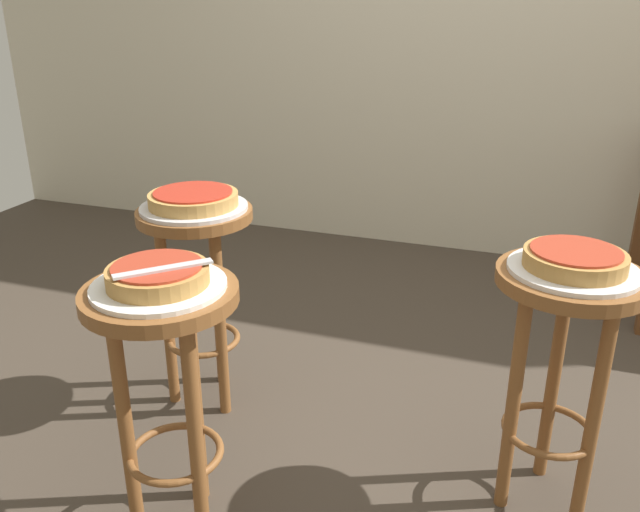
{
  "coord_description": "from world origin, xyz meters",
  "views": [
    {
      "loc": [
        0.27,
        -1.83,
        1.31
      ],
      "look_at": [
        -0.3,
        -0.2,
        0.62
      ],
      "focal_mm": 36.86,
      "sensor_mm": 36.0,
      "label": 1
    }
  ],
  "objects_px": {
    "pizza_middle": "(575,259)",
    "stool_foreground": "(166,359)",
    "serving_plate_leftside": "(194,207)",
    "pizza_server_knife": "(164,269)",
    "stool_middle": "(562,340)",
    "pizza_leftside": "(193,199)",
    "stool_leftside": "(198,264)",
    "serving_plate_foreground": "(159,286)",
    "pizza_foreground": "(158,275)",
    "serving_plate_middle": "(573,270)"
  },
  "relations": [
    {
      "from": "pizza_leftside",
      "to": "stool_middle",
      "type": "bearing_deg",
      "value": -7.17
    },
    {
      "from": "serving_plate_foreground",
      "to": "stool_leftside",
      "type": "xyz_separation_m",
      "value": [
        -0.22,
        0.55,
        -0.19
      ]
    },
    {
      "from": "pizza_foreground",
      "to": "stool_leftside",
      "type": "bearing_deg",
      "value": 111.7
    },
    {
      "from": "serving_plate_foreground",
      "to": "pizza_middle",
      "type": "xyz_separation_m",
      "value": [
        0.89,
        0.41,
        0.03
      ]
    },
    {
      "from": "serving_plate_middle",
      "to": "pizza_middle",
      "type": "bearing_deg",
      "value": 90.0
    },
    {
      "from": "stool_leftside",
      "to": "serving_plate_middle",
      "type": "bearing_deg",
      "value": -7.17
    },
    {
      "from": "stool_leftside",
      "to": "serving_plate_foreground",
      "type": "bearing_deg",
      "value": -68.3
    },
    {
      "from": "stool_foreground",
      "to": "serving_plate_middle",
      "type": "relative_size",
      "value": 2.2
    },
    {
      "from": "pizza_server_knife",
      "to": "pizza_leftside",
      "type": "bearing_deg",
      "value": 68.42
    },
    {
      "from": "stool_middle",
      "to": "pizza_server_knife",
      "type": "xyz_separation_m",
      "value": [
        -0.86,
        -0.43,
        0.25
      ]
    },
    {
      "from": "stool_foreground",
      "to": "serving_plate_leftside",
      "type": "distance_m",
      "value": 0.62
    },
    {
      "from": "serving_plate_middle",
      "to": "pizza_foreground",
      "type": "bearing_deg",
      "value": -155.24
    },
    {
      "from": "serving_plate_foreground",
      "to": "serving_plate_leftside",
      "type": "bearing_deg",
      "value": 111.7
    },
    {
      "from": "stool_foreground",
      "to": "stool_middle",
      "type": "distance_m",
      "value": 0.98
    },
    {
      "from": "serving_plate_foreground",
      "to": "pizza_leftside",
      "type": "bearing_deg",
      "value": 111.7
    },
    {
      "from": "pizza_leftside",
      "to": "serving_plate_foreground",
      "type": "bearing_deg",
      "value": -68.3
    },
    {
      "from": "pizza_middle",
      "to": "stool_leftside",
      "type": "relative_size",
      "value": 0.35
    },
    {
      "from": "stool_leftside",
      "to": "stool_middle",
      "type": "bearing_deg",
      "value": -7.17
    },
    {
      "from": "stool_foreground",
      "to": "serving_plate_leftside",
      "type": "bearing_deg",
      "value": 111.7
    },
    {
      "from": "pizza_middle",
      "to": "stool_foreground",
      "type": "bearing_deg",
      "value": -155.24
    },
    {
      "from": "serving_plate_foreground",
      "to": "pizza_leftside",
      "type": "relative_size",
      "value": 1.12
    },
    {
      "from": "stool_leftside",
      "to": "pizza_server_knife",
      "type": "height_order",
      "value": "pizza_server_knife"
    },
    {
      "from": "serving_plate_middle",
      "to": "pizza_middle",
      "type": "distance_m",
      "value": 0.03
    },
    {
      "from": "stool_leftside",
      "to": "stool_foreground",
      "type": "bearing_deg",
      "value": -68.3
    },
    {
      "from": "stool_middle",
      "to": "pizza_server_knife",
      "type": "height_order",
      "value": "pizza_server_knife"
    },
    {
      "from": "serving_plate_leftside",
      "to": "stool_leftside",
      "type": "bearing_deg",
      "value": 0.0
    },
    {
      "from": "serving_plate_leftside",
      "to": "pizza_server_knife",
      "type": "xyz_separation_m",
      "value": [
        0.25,
        -0.57,
        0.06
      ]
    },
    {
      "from": "pizza_middle",
      "to": "pizza_leftside",
      "type": "xyz_separation_m",
      "value": [
        -1.11,
        0.14,
        0.0
      ]
    },
    {
      "from": "pizza_foreground",
      "to": "stool_leftside",
      "type": "height_order",
      "value": "pizza_foreground"
    },
    {
      "from": "serving_plate_middle",
      "to": "pizza_leftside",
      "type": "relative_size",
      "value": 1.13
    },
    {
      "from": "pizza_foreground",
      "to": "pizza_leftside",
      "type": "xyz_separation_m",
      "value": [
        -0.22,
        0.55,
        0.0
      ]
    },
    {
      "from": "serving_plate_foreground",
      "to": "stool_middle",
      "type": "bearing_deg",
      "value": 24.76
    },
    {
      "from": "pizza_server_knife",
      "to": "pizza_foreground",
      "type": "bearing_deg",
      "value": 101.15
    },
    {
      "from": "stool_foreground",
      "to": "pizza_foreground",
      "type": "distance_m",
      "value": 0.22
    },
    {
      "from": "stool_foreground",
      "to": "stool_middle",
      "type": "bearing_deg",
      "value": 24.76
    },
    {
      "from": "pizza_foreground",
      "to": "serving_plate_leftside",
      "type": "relative_size",
      "value": 0.69
    },
    {
      "from": "pizza_foreground",
      "to": "pizza_server_knife",
      "type": "relative_size",
      "value": 1.05
    },
    {
      "from": "pizza_foreground",
      "to": "serving_plate_leftside",
      "type": "bearing_deg",
      "value": 111.7
    },
    {
      "from": "pizza_middle",
      "to": "serving_plate_middle",
      "type": "bearing_deg",
      "value": -90.0
    },
    {
      "from": "serving_plate_leftside",
      "to": "pizza_leftside",
      "type": "height_order",
      "value": "pizza_leftside"
    },
    {
      "from": "serving_plate_leftside",
      "to": "pizza_server_knife",
      "type": "distance_m",
      "value": 0.62
    },
    {
      "from": "pizza_server_knife",
      "to": "serving_plate_leftside",
      "type": "bearing_deg",
      "value": 68.42
    },
    {
      "from": "stool_foreground",
      "to": "pizza_leftside",
      "type": "xyz_separation_m",
      "value": [
        -0.22,
        0.55,
        0.22
      ]
    },
    {
      "from": "pizza_middle",
      "to": "pizza_leftside",
      "type": "distance_m",
      "value": 1.12
    },
    {
      "from": "serving_plate_leftside",
      "to": "pizza_server_knife",
      "type": "height_order",
      "value": "pizza_server_knife"
    },
    {
      "from": "pizza_middle",
      "to": "serving_plate_leftside",
      "type": "height_order",
      "value": "pizza_middle"
    },
    {
      "from": "pizza_foreground",
      "to": "serving_plate_leftside",
      "type": "xyz_separation_m",
      "value": [
        -0.22,
        0.55,
        -0.03
      ]
    },
    {
      "from": "pizza_leftside",
      "to": "pizza_server_knife",
      "type": "relative_size",
      "value": 1.25
    },
    {
      "from": "serving_plate_middle",
      "to": "pizza_server_knife",
      "type": "height_order",
      "value": "pizza_server_knife"
    },
    {
      "from": "stool_middle",
      "to": "stool_leftside",
      "type": "bearing_deg",
      "value": 172.83
    }
  ]
}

